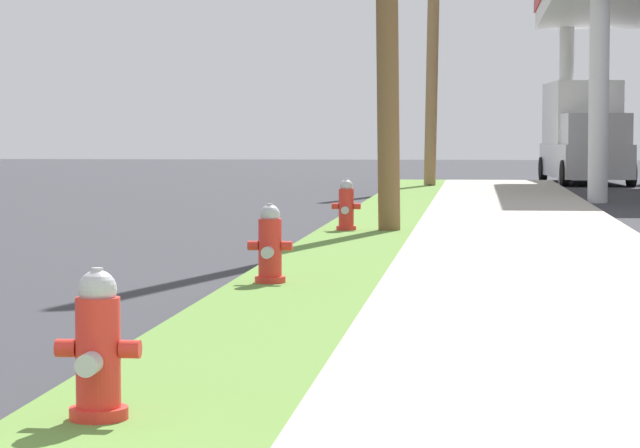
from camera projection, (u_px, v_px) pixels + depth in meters
fire_hydrant_nearest at (98, 353)px, 6.95m from camera, size 0.42×0.38×0.74m
fire_hydrant_second at (270, 248)px, 13.34m from camera, size 0.42×0.38×0.74m
fire_hydrant_third at (346, 208)px, 20.65m from camera, size 0.42×0.37×0.74m
utility_pole_background at (433, 5)px, 38.61m from camera, size 0.53×1.53×9.59m
truck_silver_at_forecourt at (584, 135)px, 43.63m from camera, size 2.55×6.53×3.11m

